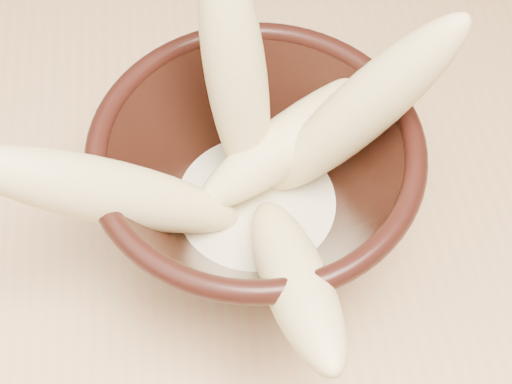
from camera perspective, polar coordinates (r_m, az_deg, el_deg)
table at (r=0.64m, az=3.71°, el=2.74°), size 1.20×0.80×0.75m
bowl at (r=0.46m, az=-0.00°, el=0.65°), size 0.20×0.20×0.11m
milk_puddle at (r=0.48m, az=-0.00°, el=-1.16°), size 0.11×0.11×0.02m
banana_upright at (r=0.43m, az=-1.60°, el=9.22°), size 0.06×0.10×0.18m
banana_left at (r=0.42m, az=-11.19°, el=-0.10°), size 0.17×0.06×0.15m
banana_right at (r=0.43m, az=8.16°, el=6.31°), size 0.13×0.04×0.17m
banana_across at (r=0.46m, az=3.04°, el=4.30°), size 0.16×0.11×0.07m
banana_front at (r=0.40m, az=3.00°, el=-6.70°), size 0.05×0.17×0.12m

